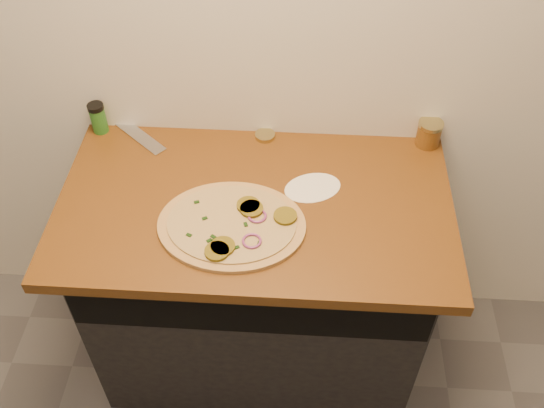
# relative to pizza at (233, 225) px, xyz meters

# --- Properties ---
(cabinet) EXTENTS (1.10, 0.60, 0.86)m
(cabinet) POSITION_rel_pizza_xyz_m (0.05, 0.14, -0.48)
(cabinet) COLOR black
(cabinet) RESTS_ON ground
(countertop) EXTENTS (1.20, 0.70, 0.04)m
(countertop) POSITION_rel_pizza_xyz_m (0.05, 0.11, -0.03)
(countertop) COLOR brown
(countertop) RESTS_ON cabinet
(pizza) EXTENTS (0.43, 0.43, 0.03)m
(pizza) POSITION_rel_pizza_xyz_m (0.00, 0.00, 0.00)
(pizza) COLOR tan
(pizza) RESTS_ON countertop
(chefs_knife) EXTENTS (0.29, 0.26, 0.02)m
(chefs_knife) POSITION_rel_pizza_xyz_m (-0.43, 0.45, -0.00)
(chefs_knife) COLOR #B7BAC1
(chefs_knife) RESTS_ON countertop
(mason_jar_lid) EXTENTS (0.07, 0.07, 0.01)m
(mason_jar_lid) POSITION_rel_pizza_xyz_m (0.06, 0.41, -0.00)
(mason_jar_lid) COLOR tan
(mason_jar_lid) RESTS_ON countertop
(salsa_jar) EXTENTS (0.08, 0.08, 0.09)m
(salsa_jar) POSITION_rel_pizza_xyz_m (0.60, 0.41, 0.03)
(salsa_jar) COLOR #A01210
(salsa_jar) RESTS_ON countertop
(spice_shaker) EXTENTS (0.05, 0.05, 0.11)m
(spice_shaker) POSITION_rel_pizza_xyz_m (-0.50, 0.41, 0.04)
(spice_shaker) COLOR #286820
(spice_shaker) RESTS_ON countertop
(flour_spill) EXTENTS (0.24, 0.24, 0.00)m
(flour_spill) POSITION_rel_pizza_xyz_m (0.23, 0.18, -0.01)
(flour_spill) COLOR silver
(flour_spill) RESTS_ON countertop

